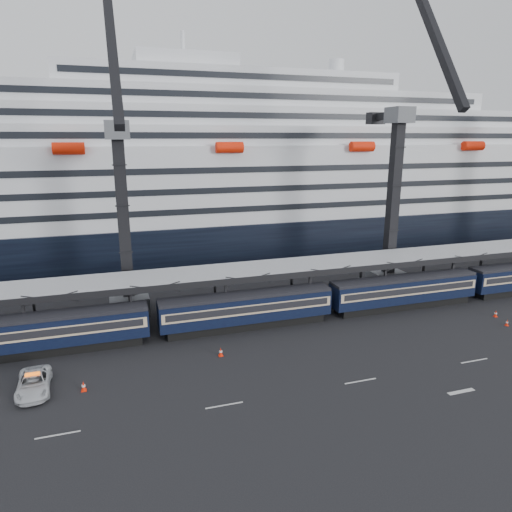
# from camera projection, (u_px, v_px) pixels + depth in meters

# --- Properties ---
(ground) EXTENTS (260.00, 260.00, 0.00)m
(ground) POSITION_uv_depth(u_px,v_px,m) (357.00, 357.00, 43.28)
(ground) COLOR black
(ground) RESTS_ON ground
(lane_markings) EXTENTS (111.00, 4.27, 0.02)m
(lane_markings) POSITION_uv_depth(u_px,v_px,m) (468.00, 370.00, 40.85)
(lane_markings) COLOR beige
(lane_markings) RESTS_ON ground
(train) EXTENTS (133.05, 3.00, 4.05)m
(train) POSITION_uv_depth(u_px,v_px,m) (276.00, 305.00, 50.57)
(train) COLOR black
(train) RESTS_ON ground
(canopy) EXTENTS (130.00, 6.25, 5.53)m
(canopy) POSITION_uv_depth(u_px,v_px,m) (301.00, 266.00, 54.86)
(canopy) COLOR #999BA1
(canopy) RESTS_ON ground
(cruise_ship) EXTENTS (214.09, 28.84, 34.00)m
(cruise_ship) POSITION_uv_depth(u_px,v_px,m) (226.00, 183.00, 82.25)
(cruise_ship) COLOR black
(cruise_ship) RESTS_ON ground
(crane_dark_near) EXTENTS (4.50, 17.75, 35.08)m
(crane_dark_near) POSITION_uv_depth(u_px,v_px,m) (123.00, 213.00, 51.53)
(crane_dark_near) COLOR #484B4F
(crane_dark_near) RESTS_ON ground
(crane_dark_mid) EXTENTS (4.50, 18.24, 39.64)m
(crane_dark_mid) POSITION_uv_depth(u_px,v_px,m) (396.00, 191.00, 60.54)
(crane_dark_mid) COLOR #484B4F
(crane_dark_mid) RESTS_ON ground
(pickup_truck) EXTENTS (2.78, 5.54, 1.51)m
(pickup_truck) POSITION_uv_depth(u_px,v_px,m) (34.00, 383.00, 37.21)
(pickup_truck) COLOR silver
(pickup_truck) RESTS_ON ground
(traffic_cone_c) EXTENTS (0.43, 0.43, 0.87)m
(traffic_cone_c) POSITION_uv_depth(u_px,v_px,m) (83.00, 386.00, 37.40)
(traffic_cone_c) COLOR #FF2308
(traffic_cone_c) RESTS_ON ground
(traffic_cone_d) EXTENTS (0.43, 0.43, 0.86)m
(traffic_cone_d) POSITION_uv_depth(u_px,v_px,m) (221.00, 352.00, 43.41)
(traffic_cone_d) COLOR #FF2308
(traffic_cone_d) RESTS_ON ground
(traffic_cone_e) EXTENTS (0.40, 0.40, 0.79)m
(traffic_cone_e) POSITION_uv_depth(u_px,v_px,m) (496.00, 313.00, 52.94)
(traffic_cone_e) COLOR #FF2308
(traffic_cone_e) RESTS_ON ground
(traffic_cone_f) EXTENTS (0.37, 0.37, 0.73)m
(traffic_cone_f) POSITION_uv_depth(u_px,v_px,m) (507.00, 323.00, 50.42)
(traffic_cone_f) COLOR #FF2308
(traffic_cone_f) RESTS_ON ground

